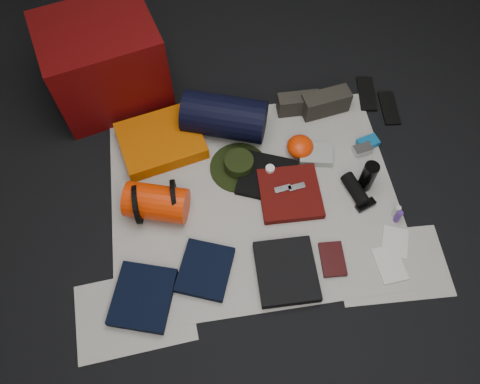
{
  "coord_description": "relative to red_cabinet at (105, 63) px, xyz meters",
  "views": [
    {
      "loc": [
        -0.27,
        -1.22,
        2.34
      ],
      "look_at": [
        -0.08,
        -0.0,
        0.1
      ],
      "focal_mm": 35.0,
      "sensor_mm": 36.0,
      "label": 1
    }
  ],
  "objects": [
    {
      "name": "sack_strap_left",
      "position": [
        0.12,
        -0.9,
        -0.16
      ],
      "size": [
        0.02,
        0.22,
        0.22
      ],
      "primitive_type": "cylinder",
      "rotation": [
        0.0,
        1.57,
        0.0
      ],
      "color": "black",
      "rests_on": "newspaper_mat"
    },
    {
      "name": "sack_strap_right",
      "position": [
        0.32,
        -0.9,
        -0.16
      ],
      "size": [
        0.03,
        0.22,
        0.22
      ],
      "primitive_type": "cylinder",
      "rotation": [
        0.0,
        1.57,
        0.0
      ],
      "color": "black",
      "rests_on": "newspaper_mat"
    },
    {
      "name": "orange_stuff_sack",
      "position": [
        1.08,
        -0.63,
        -0.21
      ],
      "size": [
        0.2,
        0.2,
        0.1
      ],
      "primitive_type": "ellipsoid",
      "rotation": [
        0.0,
        0.0,
        0.32
      ],
      "color": "red",
      "rests_on": "newspaper_mat"
    },
    {
      "name": "newspaper_sheet_front_left",
      "position": [
        0.06,
        -1.45,
        -0.27
      ],
      "size": [
        0.61,
        0.44,
        0.0
      ],
      "primitive_type": "cube",
      "rotation": [
        0.0,
        0.0,
        0.07
      ],
      "color": "beige",
      "rests_on": "floor"
    },
    {
      "name": "map_printout",
      "position": [
        1.47,
        -1.28,
        -0.26
      ],
      "size": [
        0.19,
        0.21,
        0.01
      ],
      "primitive_type": "cube",
      "rotation": [
        0.0,
        0.0,
        -0.38
      ],
      "color": "beige",
      "rests_on": "newspaper_mat"
    },
    {
      "name": "key_cluster",
      "position": [
        0.06,
        -1.39,
        -0.26
      ],
      "size": [
        0.09,
        0.09,
        0.01
      ],
      "primitive_type": "cube",
      "rotation": [
        0.0,
        0.0,
        -0.16
      ],
      "color": "#B2B2B7",
      "rests_on": "newspaper_mat"
    },
    {
      "name": "stuff_sack",
      "position": [
        0.22,
        -0.9,
        -0.17
      ],
      "size": [
        0.38,
        0.29,
        0.2
      ],
      "primitive_type": "cylinder",
      "rotation": [
        0.0,
        1.57,
        -0.3
      ],
      "color": "red",
      "rests_on": "newspaper_mat"
    },
    {
      "name": "toiletry_purple",
      "position": [
        1.51,
        -1.16,
        -0.22
      ],
      "size": [
        0.04,
        0.04,
        0.09
      ],
      "primitive_type": "cylinder",
      "rotation": [
        0.0,
        0.0,
        -0.28
      ],
      "color": "#47267B",
      "rests_on": "newspaper_mat"
    },
    {
      "name": "red_cabinet",
      "position": [
        0.0,
        0.0,
        0.0
      ],
      "size": [
        0.76,
        0.68,
        0.54
      ],
      "primitive_type": "cube",
      "rotation": [
        0.0,
        0.0,
        0.25
      ],
      "color": "#520606",
      "rests_on": "floor"
    },
    {
      "name": "first_aid_pouch",
      "position": [
        1.17,
        -0.68,
        -0.24
      ],
      "size": [
        0.22,
        0.18,
        0.05
      ],
      "primitive_type": "cube",
      "rotation": [
        0.0,
        0.0,
        -0.21
      ],
      "color": "gray",
      "rests_on": "newspaper_mat"
    },
    {
      "name": "energy_bar_b",
      "position": [
        1.0,
        -0.9,
        -0.21
      ],
      "size": [
        0.1,
        0.05,
        0.01
      ],
      "primitive_type": "cube",
      "rotation": [
        0.0,
        0.0,
        0.14
      ],
      "color": "#B2B2B7",
      "rests_on": "red_shirt"
    },
    {
      "name": "trousers_charcoal",
      "position": [
        0.85,
        -1.37,
        -0.24
      ],
      "size": [
        0.31,
        0.36,
        0.05
      ],
      "primitive_type": "cube",
      "rotation": [
        0.0,
        0.0,
        -0.03
      ],
      "color": "black",
      "rests_on": "newspaper_mat"
    },
    {
      "name": "compact_camera",
      "position": [
        1.45,
        -0.69,
        -0.24
      ],
      "size": [
        0.12,
        0.08,
        0.04
      ],
      "primitive_type": "cube",
      "rotation": [
        0.0,
        0.0,
        0.16
      ],
      "color": "#B2B2B7",
      "rests_on": "newspaper_mat"
    },
    {
      "name": "toiletry_clear",
      "position": [
        1.51,
        -1.13,
        -0.22
      ],
      "size": [
        0.04,
        0.04,
        0.09
      ],
      "primitive_type": "cylinder",
      "rotation": [
        0.0,
        0.0,
        -0.22
      ],
      "color": "#B5B9B4",
      "rests_on": "newspaper_mat"
    },
    {
      "name": "hiking_boot_right",
      "position": [
        1.3,
        -0.35,
        -0.19
      ],
      "size": [
        0.31,
        0.16,
        0.15
      ],
      "primitive_type": "cube",
      "rotation": [
        0.0,
        0.0,
        0.16
      ],
      "color": "#2C2A23",
      "rests_on": "newspaper_mat"
    },
    {
      "name": "water_bottle",
      "position": [
        1.4,
        -0.92,
        -0.16
      ],
      "size": [
        0.09,
        0.09,
        0.21
      ],
      "primitive_type": "cylinder",
      "rotation": [
        0.0,
        0.0,
        -0.12
      ],
      "color": "black",
      "rests_on": "newspaper_mat"
    },
    {
      "name": "paperback_book",
      "position": [
        1.11,
        -1.33,
        -0.25
      ],
      "size": [
        0.14,
        0.2,
        0.03
      ],
      "primitive_type": "cube",
      "rotation": [
        0.0,
        0.0,
        -0.07
      ],
      "color": "black",
      "rests_on": "newspaper_mat"
    },
    {
      "name": "newspaper_mat",
      "position": [
        0.76,
        -0.9,
        -0.27
      ],
      "size": [
        1.6,
        1.3,
        0.01
      ],
      "primitive_type": "cube",
      "color": "beige",
      "rests_on": "floor"
    },
    {
      "name": "trousers_navy_b",
      "position": [
        0.44,
        -1.29,
        -0.24
      ],
      "size": [
        0.34,
        0.36,
        0.05
      ],
      "primitive_type": "cube",
      "rotation": [
        0.0,
        0.0,
        -0.38
      ],
      "color": "black",
      "rests_on": "newspaper_mat"
    },
    {
      "name": "map_booklet",
      "position": [
        1.4,
        -1.4,
        -0.26
      ],
      "size": [
        0.15,
        0.21,
        0.01
      ],
      "primitive_type": "cube",
      "rotation": [
        0.0,
        0.0,
        0.07
      ],
      "color": "beige",
      "rests_on": "newspaper_mat"
    },
    {
      "name": "flip_flop_right",
      "position": [
        1.71,
        -0.4,
        -0.26
      ],
      "size": [
        0.12,
        0.27,
        0.01
      ],
      "primitive_type": "cube",
      "rotation": [
        0.0,
        0.0,
        -0.1
      ],
      "color": "black",
      "rests_on": "floor"
    },
    {
      "name": "boonie_crown",
      "position": [
        0.71,
        -0.69,
        -0.22
      ],
      "size": [
        0.17,
        0.17,
        0.08
      ],
      "primitive_type": "cylinder",
      "color": "black",
      "rests_on": "boonie_brim"
    },
    {
      "name": "floor",
      "position": [
        0.76,
        -0.9,
        -0.28
      ],
      "size": [
        4.5,
        4.5,
        0.02
      ],
      "primitive_type": "cube",
      "color": "black",
      "rests_on": "ground"
    },
    {
      "name": "speaker",
      "position": [
        1.33,
        -0.95,
        -0.23
      ],
      "size": [
        0.13,
        0.21,
        0.08
      ],
      "primitive_type": "cylinder",
      "rotation": [
        1.57,
        0.0,
        0.27
      ],
      "color": "black",
      "rests_on": "newspaper_mat"
    },
    {
      "name": "boonie_brim",
      "position": [
        0.71,
        -0.69,
        -0.26
      ],
      "size": [
        0.36,
        0.36,
        0.01
      ],
      "primitive_type": "cylinder",
      "rotation": [
        0.0,
        0.0,
        0.04
      ],
      "color": "black",
      "rests_on": "newspaper_mat"
    },
    {
      "name": "flip_flop_left",
      "position": [
        1.6,
        -0.26,
        -0.26
      ],
      "size": [
        0.15,
        0.29,
        0.02
      ],
      "primitive_type": "cube",
      "rotation": [
        0.0,
        0.0,
        -0.17
      ],
      "color": "black",
      "rests_on": "floor"
    },
    {
      "name": "newspaper_sheet_front_right",
      "position": [
        1.41,
        -1.4,
        -0.27
      ],
      "size": [
        0.6,
        0.43,
        0.0
      ],
      "primitive_type": "cube",
      "rotation": [
        0.0,
        0.0,
        -0.05
      ],
      "color": "beige",
      "rests_on": "floor"
    },
    {
      "name": "sleeping_pad",
      "position": [
        0.27,
        -0.46,
        -0.22
      ],
      "size": [
        0.55,
        0.48,
        0.09
      ],
      "primitive_type": "cube",
      "rotation": [
        0.0,
        0.0,
        0.22
      ],
      "color": "#C75402",
      "rests_on": "newspaper_mat"
    },
    {
      "name": "sunglasses",
      "position": [
        1.37,
        -1.05,
        -0.25
      ],
      "size": [
        0.12,
        0.08,
        0.03
      ],
      "primitive_type": "cube",
      "rotation": [
        0.0,
        0.0,
        0.36
      ],
      "color": "black",
      "rests_on": "newspaper_mat"
    },
    {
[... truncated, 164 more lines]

